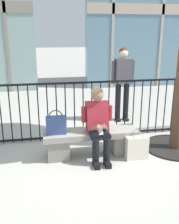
% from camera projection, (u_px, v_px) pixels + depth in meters
% --- Properties ---
extents(ground_plane, '(60.00, 60.00, 0.00)m').
position_uv_depth(ground_plane, '(91.00, 155.00, 4.56)').
color(ground_plane, '#B2ADA3').
extents(stone_bench, '(1.60, 0.44, 0.45)m').
position_uv_depth(stone_bench, '(91.00, 140.00, 4.48)').
color(stone_bench, gray).
rests_on(stone_bench, ground).
extents(seated_person_with_phone, '(0.52, 0.66, 1.21)m').
position_uv_depth(seated_person_with_phone, '(98.00, 122.00, 4.26)').
color(seated_person_with_phone, black).
rests_on(seated_person_with_phone, ground).
extents(handbag_on_bench, '(0.32, 0.18, 0.40)m').
position_uv_depth(handbag_on_bench, '(56.00, 125.00, 4.27)').
color(handbag_on_bench, '#33477F').
rests_on(handbag_on_bench, stone_bench).
extents(shopping_bag, '(0.37, 0.15, 0.51)m').
position_uv_depth(shopping_bag, '(137.00, 148.00, 4.35)').
color(shopping_bag, beige).
rests_on(shopping_bag, ground).
extents(bystander_at_railing, '(0.55, 0.27, 1.71)m').
position_uv_depth(bystander_at_railing, '(123.00, 79.00, 6.03)').
color(bystander_at_railing, black).
rests_on(bystander_at_railing, ground).
extents(plaza_railing, '(8.64, 0.04, 1.15)m').
position_uv_depth(plaza_railing, '(83.00, 110.00, 5.12)').
color(plaza_railing, black).
rests_on(plaza_railing, ground).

